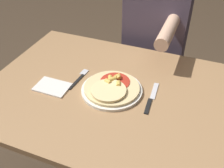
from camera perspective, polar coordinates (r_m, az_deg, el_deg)
The scene contains 7 objects.
dining_table at distance 1.28m, azimuth 0.52°, elevation -5.32°, with size 1.21×0.86×0.73m.
plate at distance 1.21m, azimuth 0.00°, elevation -1.23°, with size 0.28×0.28×0.01m.
pizza at distance 1.19m, azimuth -0.10°, elevation -0.70°, with size 0.26×0.26×0.04m.
fork at distance 1.30m, azimuth -7.08°, elevation 1.32°, with size 0.03×0.18×0.00m.
knife at distance 1.18m, azimuth 8.57°, elevation -3.07°, with size 0.03×0.22×0.00m.
napkin at distance 1.26m, azimuth -12.86°, elevation -0.62°, with size 0.16×0.11×0.01m.
person_diner at distance 1.70m, azimuth 9.36°, elevation 9.55°, with size 0.37×0.52×1.22m.
Camera 1 is at (0.33, -0.87, 1.50)m, focal length 42.00 mm.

